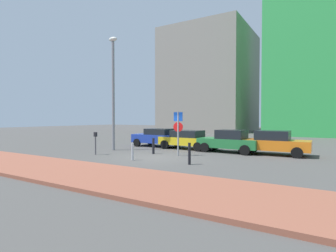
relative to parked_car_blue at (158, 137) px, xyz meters
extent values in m
plane|color=#4C4947|center=(3.06, -5.20, -0.77)|extent=(120.00, 120.00, 0.00)
cube|color=#93513D|center=(3.06, -10.60, -0.70)|extent=(40.00, 3.66, 0.14)
cube|color=#1E389E|center=(-0.06, 0.00, -0.12)|extent=(4.06, 1.97, 0.67)
cube|color=black|center=(0.21, -0.01, 0.45)|extent=(2.10, 1.74, 0.47)
cylinder|color=black|center=(-1.46, -0.85, -0.45)|extent=(0.65, 0.25, 0.64)
cylinder|color=black|center=(-1.39, 0.96, -0.45)|extent=(0.65, 0.25, 0.64)
cylinder|color=black|center=(1.26, -0.96, -0.45)|extent=(0.65, 0.25, 0.64)
cylinder|color=black|center=(1.33, 0.85, -0.45)|extent=(0.65, 0.25, 0.64)
cube|color=gold|center=(2.78, -0.25, -0.17)|extent=(4.15, 1.96, 0.57)
cube|color=black|center=(2.82, -0.25, 0.37)|extent=(2.23, 1.73, 0.50)
cylinder|color=black|center=(1.36, -1.07, -0.45)|extent=(0.65, 0.25, 0.64)
cylinder|color=black|center=(1.44, 0.70, -0.45)|extent=(0.65, 0.25, 0.64)
cylinder|color=black|center=(4.12, -1.20, -0.45)|extent=(0.65, 0.25, 0.64)
cylinder|color=black|center=(4.21, 0.57, -0.45)|extent=(0.65, 0.25, 0.64)
cube|color=#237238|center=(6.11, -0.56, -0.15)|extent=(4.14, 1.91, 0.61)
cube|color=black|center=(6.29, -0.57, 0.45)|extent=(1.89, 1.64, 0.59)
cylinder|color=black|center=(4.68, -1.32, -0.45)|extent=(0.65, 0.26, 0.64)
cylinder|color=black|center=(4.78, 0.35, -0.45)|extent=(0.65, 0.26, 0.64)
cylinder|color=black|center=(7.43, -1.48, -0.45)|extent=(0.65, 0.26, 0.64)
cylinder|color=black|center=(7.53, 0.19, -0.45)|extent=(0.65, 0.26, 0.64)
cube|color=orange|center=(8.79, -0.32, -0.14)|extent=(4.49, 1.79, 0.63)
cube|color=black|center=(8.86, -0.32, 0.46)|extent=(1.99, 1.63, 0.57)
cylinder|color=black|center=(7.28, -1.21, -0.45)|extent=(0.64, 0.23, 0.64)
cylinder|color=black|center=(7.26, 0.54, -0.45)|extent=(0.64, 0.23, 0.64)
cylinder|color=black|center=(10.32, -1.18, -0.45)|extent=(0.64, 0.23, 0.64)
cylinder|color=black|center=(10.30, 0.57, -0.45)|extent=(0.64, 0.23, 0.64)
cylinder|color=gray|center=(3.97, -3.77, 0.58)|extent=(0.10, 0.10, 2.70)
cube|color=#1447B7|center=(3.97, -3.77, 1.62)|extent=(0.54, 0.16, 0.55)
cylinder|color=red|center=(3.97, -3.77, 1.00)|extent=(0.59, 0.16, 0.60)
cylinder|color=#4C4C51|center=(-0.70, -6.06, -0.20)|extent=(0.08, 0.08, 1.15)
cube|color=black|center=(-0.70, -6.06, 0.51)|extent=(0.18, 0.14, 0.28)
cylinder|color=gray|center=(-1.42, -3.65, 3.13)|extent=(0.20, 0.20, 7.79)
ellipsoid|color=silver|center=(-1.42, -3.65, 7.17)|extent=(0.70, 0.36, 0.30)
cylinder|color=#B7B7BC|center=(2.70, -6.61, -0.30)|extent=(0.12, 0.12, 0.94)
cylinder|color=black|center=(2.20, -3.86, -0.26)|extent=(0.16, 0.16, 1.02)
cylinder|color=black|center=(5.95, -6.20, -0.23)|extent=(0.14, 0.14, 1.09)
cube|color=gray|center=(-7.24, 29.20, 8.38)|extent=(14.49, 15.96, 18.30)
camera|label=1|loc=(11.78, -17.93, 1.53)|focal=28.31mm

